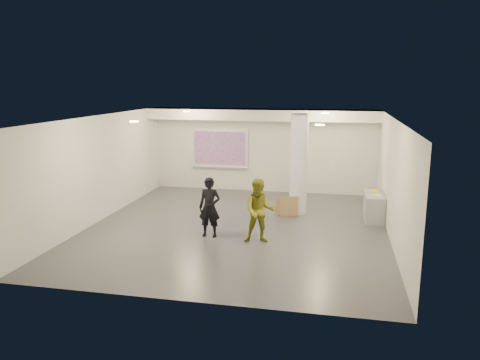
% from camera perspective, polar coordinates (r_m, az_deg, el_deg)
% --- Properties ---
extents(floor, '(8.00, 9.00, 0.01)m').
position_cam_1_polar(floor, '(12.88, -0.37, -5.81)').
color(floor, '#36383D').
rests_on(floor, ground).
extents(ceiling, '(8.00, 9.00, 0.01)m').
position_cam_1_polar(ceiling, '(12.31, -0.38, 7.62)').
color(ceiling, white).
rests_on(ceiling, floor).
extents(wall_back, '(8.00, 0.01, 3.00)m').
position_cam_1_polar(wall_back, '(16.87, 2.85, 3.63)').
color(wall_back, silver).
rests_on(wall_back, floor).
extents(wall_front, '(8.00, 0.01, 3.00)m').
position_cam_1_polar(wall_front, '(8.29, -6.97, -5.11)').
color(wall_front, silver).
rests_on(wall_front, floor).
extents(wall_left, '(0.01, 9.00, 3.00)m').
position_cam_1_polar(wall_left, '(13.90, -16.72, 1.37)').
color(wall_left, silver).
rests_on(wall_left, floor).
extents(wall_right, '(0.01, 9.00, 3.00)m').
position_cam_1_polar(wall_right, '(12.32, 18.13, -0.01)').
color(wall_right, silver).
rests_on(wall_right, floor).
extents(soffit_band, '(8.00, 1.10, 0.36)m').
position_cam_1_polar(soffit_band, '(16.19, 2.59, 7.98)').
color(soffit_band, silver).
rests_on(soffit_band, ceiling).
extents(downlight_nw, '(0.22, 0.22, 0.02)m').
position_cam_1_polar(downlight_nw, '(15.30, -6.54, 8.29)').
color(downlight_nw, '#FFF28E').
rests_on(downlight_nw, ceiling).
extents(downlight_ne, '(0.22, 0.22, 0.02)m').
position_cam_1_polar(downlight_ne, '(14.53, 10.34, 8.00)').
color(downlight_ne, '#FFF28E').
rests_on(downlight_ne, ceiling).
extents(downlight_sw, '(0.22, 0.22, 0.02)m').
position_cam_1_polar(downlight_sw, '(11.58, -12.78, 6.97)').
color(downlight_sw, '#FFF28E').
rests_on(downlight_sw, ceiling).
extents(downlight_se, '(0.22, 0.22, 0.02)m').
position_cam_1_polar(downlight_se, '(10.55, 9.70, 6.64)').
color(downlight_se, '#FFF28E').
rests_on(downlight_se, ceiling).
extents(column, '(0.52, 0.52, 3.00)m').
position_cam_1_polar(column, '(14.05, 7.18, 1.89)').
color(column, white).
rests_on(column, floor).
extents(projection_screen, '(2.10, 0.13, 1.42)m').
position_cam_1_polar(projection_screen, '(17.14, -2.47, 3.85)').
color(projection_screen, silver).
rests_on(projection_screen, wall_back).
extents(credenza, '(0.54, 1.30, 0.76)m').
position_cam_1_polar(credenza, '(14.09, 16.03, -3.13)').
color(credenza, gray).
rests_on(credenza, floor).
extents(papers_stack, '(0.27, 0.32, 0.02)m').
position_cam_1_polar(papers_stack, '(13.81, 16.28, -1.79)').
color(papers_stack, white).
rests_on(papers_stack, credenza).
extents(postit_pad, '(0.27, 0.34, 0.03)m').
position_cam_1_polar(postit_pad, '(14.28, 16.12, -1.30)').
color(postit_pad, yellow).
rests_on(postit_pad, credenza).
extents(cardboard_back, '(0.56, 0.26, 0.59)m').
position_cam_1_polar(cardboard_back, '(13.93, 5.99, -3.23)').
color(cardboard_back, olive).
rests_on(cardboard_back, floor).
extents(cardboard_front, '(0.48, 0.17, 0.51)m').
position_cam_1_polar(cardboard_front, '(13.97, 5.22, -3.35)').
color(cardboard_front, olive).
rests_on(cardboard_front, floor).
extents(woman, '(0.57, 0.38, 1.54)m').
position_cam_1_polar(woman, '(11.98, -3.73, -3.35)').
color(woman, black).
rests_on(woman, floor).
extents(man, '(0.86, 0.72, 1.60)m').
position_cam_1_polar(man, '(11.53, 2.39, -3.79)').
color(man, olive).
rests_on(man, floor).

